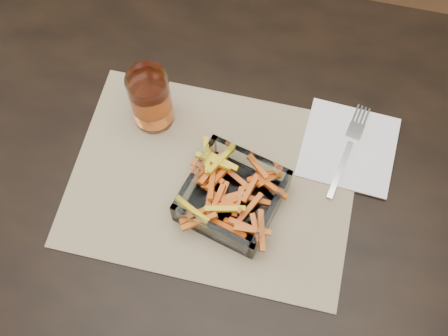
{
  "coord_description": "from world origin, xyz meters",
  "views": [
    {
      "loc": [
        0.03,
        -0.31,
        1.58
      ],
      "look_at": [
        -0.05,
        0.04,
        0.78
      ],
      "focal_mm": 45.0,
      "sensor_mm": 36.0,
      "label": 1
    }
  ],
  "objects_px": {
    "dining_table": "(246,221)",
    "glass_bowl": "(232,197)",
    "tumbler": "(151,101)",
    "fork": "(349,147)"
  },
  "relations": [
    {
      "from": "tumbler",
      "to": "fork",
      "type": "xyz_separation_m",
      "value": [
        0.33,
        0.01,
        -0.05
      ]
    },
    {
      "from": "dining_table",
      "to": "glass_bowl",
      "type": "distance_m",
      "value": 0.12
    },
    {
      "from": "dining_table",
      "to": "glass_bowl",
      "type": "relative_size",
      "value": 9.51
    },
    {
      "from": "fork",
      "to": "glass_bowl",
      "type": "bearing_deg",
      "value": -130.37
    },
    {
      "from": "glass_bowl",
      "to": "tumbler",
      "type": "distance_m",
      "value": 0.2
    },
    {
      "from": "dining_table",
      "to": "fork",
      "type": "relative_size",
      "value": 8.86
    },
    {
      "from": "glass_bowl",
      "to": "tumbler",
      "type": "bearing_deg",
      "value": 143.37
    },
    {
      "from": "glass_bowl",
      "to": "tumbler",
      "type": "xyz_separation_m",
      "value": [
        -0.16,
        0.12,
        0.03
      ]
    },
    {
      "from": "fork",
      "to": "tumbler",
      "type": "bearing_deg",
      "value": -166.89
    },
    {
      "from": "glass_bowl",
      "to": "fork",
      "type": "xyz_separation_m",
      "value": [
        0.17,
        0.13,
        -0.02
      ]
    }
  ]
}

